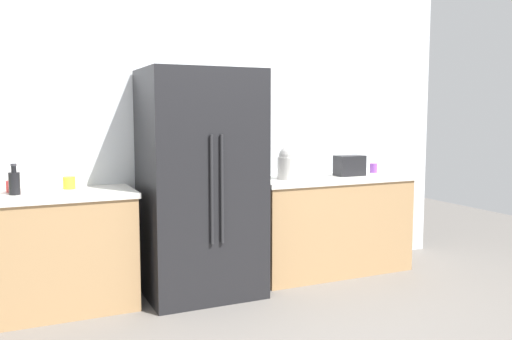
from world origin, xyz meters
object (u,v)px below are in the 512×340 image
object	(u,v)px
refrigerator	(201,184)
cup_a	(13,186)
toaster	(349,166)
bottle_a	(14,182)
cup_c	(309,171)
rice_cooker	(291,163)
cup_d	(373,168)
cup_b	(69,183)

from	to	relation	value
refrigerator	cup_a	bearing A→B (deg)	170.30
toaster	cup_a	size ratio (longest dim) A/B	2.97
bottle_a	cup_c	world-z (taller)	bottle_a
rice_cooker	bottle_a	distance (m)	2.22
rice_cooker	bottle_a	xyz separation A→B (m)	(-2.21, 0.01, -0.06)
cup_c	cup_d	world-z (taller)	cup_d
cup_b	refrigerator	bearing A→B (deg)	-13.39
refrigerator	bottle_a	xyz separation A→B (m)	(-1.36, 0.08, 0.07)
cup_b	cup_c	bearing A→B (deg)	-0.36
cup_b	cup_d	size ratio (longest dim) A/B	1.04
rice_cooker	cup_c	world-z (taller)	rice_cooker
bottle_a	toaster	bearing A→B (deg)	-0.18
toaster	cup_b	xyz separation A→B (m)	(-2.44, 0.16, -0.05)
rice_cooker	cup_d	xyz separation A→B (m)	(0.97, 0.12, -0.10)
cup_d	refrigerator	bearing A→B (deg)	-174.06
refrigerator	cup_a	size ratio (longest dim) A/B	20.29
bottle_a	cup_d	xyz separation A→B (m)	(3.19, 0.11, -0.04)
cup_c	rice_cooker	bearing A→B (deg)	-150.88
cup_b	cup_c	xyz separation A→B (m)	(2.09, -0.01, -0.01)
cup_b	cup_d	world-z (taller)	cup_b
cup_c	refrigerator	bearing A→B (deg)	-168.94
rice_cooker	cup_d	distance (m)	0.98
refrigerator	cup_d	world-z (taller)	refrigerator
rice_cooker	cup_b	world-z (taller)	rice_cooker
cup_b	cup_c	size ratio (longest dim) A/B	1.08
rice_cooker	bottle_a	world-z (taller)	rice_cooker
cup_a	cup_b	xyz separation A→B (m)	(0.39, -0.00, 0.00)
refrigerator	cup_b	bearing A→B (deg)	166.61
refrigerator	rice_cooker	xyz separation A→B (m)	(0.86, 0.07, 0.13)
bottle_a	cup_c	distance (m)	2.48
refrigerator	cup_c	world-z (taller)	refrigerator
cup_a	cup_d	world-z (taller)	cup_d
cup_b	cup_c	distance (m)	2.09
bottle_a	cup_b	bearing A→B (deg)	21.49
cup_b	toaster	bearing A→B (deg)	-3.72
cup_a	cup_d	distance (m)	3.20
cup_c	cup_d	xyz separation A→B (m)	(0.71, -0.03, 0.00)
toaster	cup_d	size ratio (longest dim) A/B	2.94
refrigerator	cup_a	distance (m)	1.39
rice_cooker	cup_c	size ratio (longest dim) A/B	3.55
toaster	rice_cooker	bearing A→B (deg)	179.97
toaster	cup_d	distance (m)	0.38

